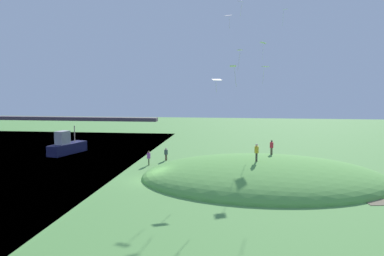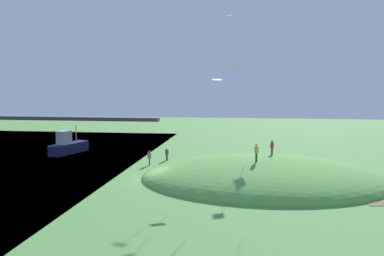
% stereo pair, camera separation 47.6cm
% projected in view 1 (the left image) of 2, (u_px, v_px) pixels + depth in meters
% --- Properties ---
extents(ground_plane, '(160.00, 160.00, 0.00)m').
position_uv_depth(ground_plane, '(152.00, 181.00, 42.01)').
color(ground_plane, '#599647').
extents(grass_hill, '(26.11, 20.66, 4.15)m').
position_uv_depth(grass_hill, '(263.00, 178.00, 43.00)').
color(grass_hill, '#5BA144').
rests_on(grass_hill, ground_plane).
extents(bridge_deck_far, '(46.23, 1.80, 0.70)m').
position_uv_depth(bridge_deck_far, '(42.00, 118.00, 79.37)').
color(bridge_deck_far, '#5A4A56').
extents(boat_on_lake, '(3.55, 6.97, 3.92)m').
position_uv_depth(boat_on_lake, '(67.00, 146.00, 58.14)').
color(boat_on_lake, '#181940').
rests_on(boat_on_lake, lake_water).
extents(person_on_hilltop, '(0.57, 0.57, 1.85)m').
position_uv_depth(person_on_hilltop, '(257.00, 150.00, 41.59)').
color(person_on_hilltop, '#37312D').
rests_on(person_on_hilltop, grass_hill).
extents(person_watching_kites, '(0.55, 0.55, 1.70)m').
position_uv_depth(person_watching_kites, '(272.00, 146.00, 46.42)').
color(person_watching_kites, brown).
rests_on(person_watching_kites, grass_hill).
extents(person_near_shore, '(0.59, 0.59, 1.65)m').
position_uv_depth(person_near_shore, '(166.00, 153.00, 53.09)').
color(person_near_shore, brown).
rests_on(person_near_shore, ground_plane).
extents(person_with_child, '(0.55, 0.55, 1.78)m').
position_uv_depth(person_with_child, '(149.00, 156.00, 49.94)').
color(person_with_child, '#373C29').
rests_on(person_with_child, ground_plane).
extents(kite_0, '(0.91, 0.87, 2.17)m').
position_uv_depth(kite_0, '(241.00, 3.00, 56.54)').
color(kite_0, white).
extents(kite_1, '(1.11, 0.93, 1.91)m').
position_uv_depth(kite_1, '(228.00, 16.00, 54.80)').
color(kite_1, silver).
extents(kite_2, '(1.17, 1.35, 2.32)m').
position_uv_depth(kite_2, '(265.00, 67.00, 52.48)').
color(kite_2, silver).
extents(kite_3, '(1.29, 1.14, 1.51)m').
position_uv_depth(kite_3, '(217.00, 80.00, 44.91)').
color(kite_3, '#F3E6CF').
extents(kite_4, '(0.80, 0.81, 2.13)m').
position_uv_depth(kite_4, '(285.00, 11.00, 52.82)').
color(kite_4, white).
extents(kite_5, '(0.72, 0.51, 2.17)m').
position_uv_depth(kite_5, '(233.00, 69.00, 40.63)').
color(kite_5, silver).
extents(kite_6, '(0.96, 1.27, 2.28)m').
position_uv_depth(kite_6, '(263.00, 43.00, 54.68)').
color(kite_6, white).
extents(kite_7, '(0.67, 0.86, 2.11)m').
position_uv_depth(kite_7, '(240.00, 52.00, 41.23)').
color(kite_7, white).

